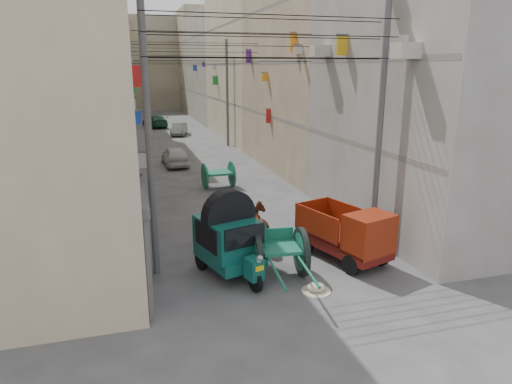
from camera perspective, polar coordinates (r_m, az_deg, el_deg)
name	(u,v)px	position (r m, az deg, el deg)	size (l,w,h in m)	color
ground	(365,377)	(10.01, 13.49, -21.55)	(140.00, 140.00, 0.00)	#414143
building_row_left	(70,61)	(41.15, -22.24, 14.91)	(8.00, 62.00, 14.00)	beige
building_row_right	(259,62)	(42.77, 0.42, 15.96)	(8.00, 62.00, 14.00)	#A49D99
end_cap_building	(148,64)	(72.97, -13.38, 15.31)	(22.00, 10.00, 13.00)	#ABA486
shutters_left	(137,189)	(17.79, -14.63, 0.31)	(0.18, 14.40, 2.88)	#535358
signboards	(193,110)	(28.93, -7.86, 10.16)	(8.22, 40.52, 5.67)	silver
ac_units	(362,21)	(16.60, 13.10, 20.09)	(0.70, 6.55, 3.35)	#B9B5A6
utility_poles	(206,106)	(24.30, -6.21, 10.62)	(7.40, 22.20, 8.00)	#505053
overhead_cables	(215,49)	(21.69, -5.15, 17.41)	(7.40, 22.52, 1.12)	black
auto_rickshaw	(229,236)	(13.44, -3.37, -5.57)	(2.09, 2.89, 1.96)	black
tonga_cart	(279,252)	(13.36, 2.91, -7.55)	(1.63, 3.31, 1.45)	black
mini_truck	(351,237)	(14.54, 11.80, -5.52)	(2.25, 3.42, 1.77)	black
second_cart	(218,174)	(23.28, -4.73, 2.24)	(1.58, 1.42, 1.32)	#155E46
feed_sack	(316,287)	(12.86, 7.53, -11.71)	(0.50, 0.40, 0.25)	beige
horse	(263,228)	(15.40, 0.92, -4.47)	(0.79, 1.73, 1.46)	maroon
distant_car_white	(175,156)	(29.05, -10.06, 4.46)	(1.43, 3.56, 1.21)	silver
distant_car_grey	(179,129)	(42.43, -9.59, 7.76)	(1.17, 3.35, 1.10)	#555A57
distant_car_green	(155,121)	(48.79, -12.52, 8.65)	(1.74, 4.29, 1.24)	#1A4D36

